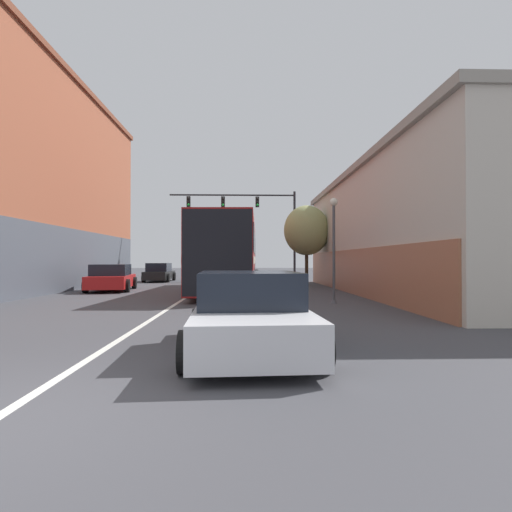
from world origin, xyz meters
name	(u,v)px	position (x,y,z in m)	size (l,w,h in m)	color
lane_center_line	(194,293)	(0.00, 15.41, 0.00)	(0.14, 42.81, 0.01)	silver
building_right_storefront	(447,229)	(12.23, 15.14, 3.08)	(9.91, 20.27, 5.90)	beige
bus	(230,253)	(1.69, 16.45, 1.93)	(3.17, 12.70, 3.43)	maroon
hatchback_foreground	(250,314)	(2.53, 2.96, 0.64)	(2.25, 3.99, 1.35)	silver
parked_car_left_near	(111,278)	(-4.39, 16.86, 0.65)	(2.57, 4.46, 1.36)	red
parked_car_left_mid	(159,273)	(-3.87, 25.93, 0.64)	(1.97, 4.40, 1.36)	black
traffic_signal_gantry	(253,213)	(3.11, 26.80, 5.18)	(9.69, 0.36, 6.89)	black
street_lamp	(334,245)	(5.69, 10.53, 2.12)	(0.29, 0.29, 3.82)	#47474C
street_tree_near	(307,231)	(6.33, 20.94, 3.43)	(2.83, 2.55, 5.00)	#3D2D1E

